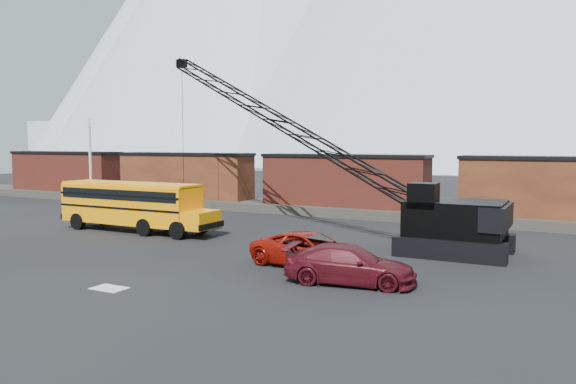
# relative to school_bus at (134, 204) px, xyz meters

# --- Properties ---
(ground) EXTENTS (160.00, 160.00, 0.00)m
(ground) POSITION_rel_school_bus_xyz_m (8.80, -7.46, -1.79)
(ground) COLOR black
(ground) RESTS_ON ground
(gravel_berm) EXTENTS (120.00, 5.00, 0.70)m
(gravel_berm) POSITION_rel_school_bus_xyz_m (8.80, 14.54, -1.44)
(gravel_berm) COLOR #48423B
(gravel_berm) RESTS_ON ground
(boxcar_west_far) EXTENTS (13.70, 3.10, 4.17)m
(boxcar_west_far) POSITION_rel_school_bus_xyz_m (-23.20, 14.54, 0.97)
(boxcar_west_far) COLOR #4F1816
(boxcar_west_far) RESTS_ON gravel_berm
(boxcar_west_near) EXTENTS (13.70, 3.10, 4.17)m
(boxcar_west_near) POSITION_rel_school_bus_xyz_m (-7.20, 14.54, 0.97)
(boxcar_west_near) COLOR #451D13
(boxcar_west_near) RESTS_ON gravel_berm
(boxcar_mid) EXTENTS (13.70, 3.10, 4.17)m
(boxcar_mid) POSITION_rel_school_bus_xyz_m (8.80, 14.54, 0.97)
(boxcar_mid) COLOR #4F1816
(boxcar_mid) RESTS_ON gravel_berm
(boxcar_east_near) EXTENTS (13.70, 3.10, 4.17)m
(boxcar_east_near) POSITION_rel_school_bus_xyz_m (24.80, 14.54, 0.97)
(boxcar_east_near) COLOR #451D13
(boxcar_east_near) RESTS_ON gravel_berm
(utility_pole) EXTENTS (1.40, 0.24, 8.00)m
(utility_pole) POSITION_rel_school_bus_xyz_m (-15.20, 10.54, 2.36)
(utility_pole) COLOR silver
(utility_pole) RESTS_ON ground
(snow_patch) EXTENTS (1.40, 0.90, 0.02)m
(snow_patch) POSITION_rel_school_bus_xyz_m (9.30, -11.46, -1.78)
(snow_patch) COLOR silver
(snow_patch) RESTS_ON ground
(school_bus) EXTENTS (11.65, 2.65, 3.19)m
(school_bus) POSITION_rel_school_bus_xyz_m (0.00, 0.00, 0.00)
(school_bus) COLOR #FF9305
(school_bus) RESTS_ON ground
(red_pickup) EXTENTS (6.06, 3.43, 1.60)m
(red_pickup) POSITION_rel_school_bus_xyz_m (14.69, -4.15, -1.00)
(red_pickup) COLOR #931007
(red_pickup) RESTS_ON ground
(maroon_suv) EXTENTS (5.70, 3.06, 1.57)m
(maroon_suv) POSITION_rel_school_bus_xyz_m (17.48, -6.27, -1.01)
(maroon_suv) COLOR #4C0D16
(maroon_suv) RESTS_ON ground
(crawler_crane) EXTENTS (24.73, 7.50, 12.28)m
(crawler_crane) POSITION_rel_school_bus_xyz_m (8.73, 4.52, 5.17)
(crawler_crane) COLOR black
(crawler_crane) RESTS_ON ground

